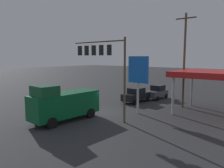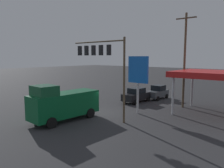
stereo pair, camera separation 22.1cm
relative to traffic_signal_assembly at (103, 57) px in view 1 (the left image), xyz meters
The scene contains 7 objects.
ground_plane 6.26m from the traffic_signal_assembly, 38.90° to the right, with size 200.00×200.00×0.00m, color #2D2D30.
traffic_signal_assembly is the anchor object (origin of this frame).
utility_pole 10.55m from the traffic_signal_assembly, 114.57° to the right, with size 2.40×0.26×11.11m.
price_sign 4.34m from the traffic_signal_assembly, 116.68° to the right, with size 2.37×0.27×6.13m.
sedan_far 10.03m from the traffic_signal_assembly, 79.28° to the right, with size 2.22×4.48×1.93m.
delivery_truck 5.78m from the traffic_signal_assembly, 57.49° to the left, with size 2.80×6.90×3.58m.
hatchback_crossing 13.46m from the traffic_signal_assembly, 87.27° to the right, with size 2.09×3.87×1.97m.
Camera 1 is at (-15.72, 17.01, 6.06)m, focal length 35.00 mm.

